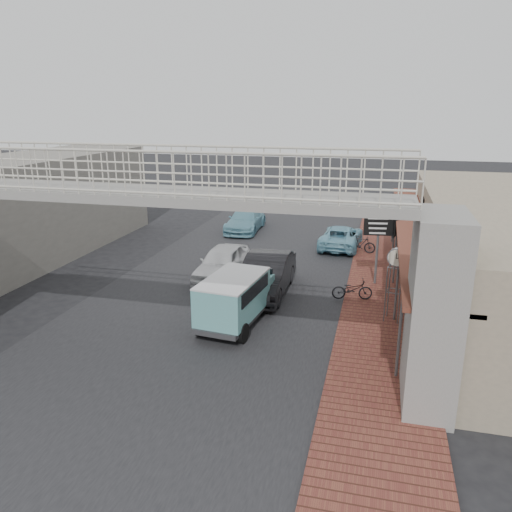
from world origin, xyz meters
The scene contains 15 objects.
ground centered at (0.00, 0.00, 0.00)m, with size 120.00×120.00×0.00m, color black.
road_strip centered at (0.00, 0.00, 0.01)m, with size 10.00×60.00×0.01m, color black.
sidewalk centered at (6.50, 3.00, 0.05)m, with size 3.00×40.00×0.10m, color brown.
shophouse_row centered at (10.97, 4.00, 2.01)m, with size 7.20×18.00×4.00m.
footbridge centered at (0.00, -4.00, 3.18)m, with size 16.40×2.40×6.34m.
building_far_left centered at (-11.00, 6.00, 2.50)m, with size 5.00×14.00×5.00m, color gray.
white_hatchback centered at (-0.50, 4.07, 0.72)m, with size 1.70×4.23×1.44m, color silver.
dark_sedan centered at (1.83, 2.66, 0.81)m, with size 1.71×4.90×1.62m, color black.
angkot_curb centered at (4.20, 10.46, 0.60)m, with size 1.99×4.31×1.20m, color #73B2C8.
angkot_far centered at (-1.86, 12.90, 0.67)m, with size 1.88×4.61×1.34m, color #69A3B7.
angkot_van centered at (1.49, -0.59, 1.16)m, with size 2.06×3.88×1.82m.
motorcycle_near centered at (5.30, 2.61, 0.51)m, with size 0.55×1.57×0.82m, color black.
motorcycle_far centered at (5.30, 9.34, 0.55)m, with size 0.42×1.50×0.90m, color black.
street_clock centered at (6.82, 0.94, 2.30)m, with size 0.68×0.61×2.65m.
arrow_sign centered at (6.91, 4.81, 2.65)m, with size 1.88×1.22×3.16m.
Camera 1 is at (6.15, -16.05, 7.37)m, focal length 35.00 mm.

